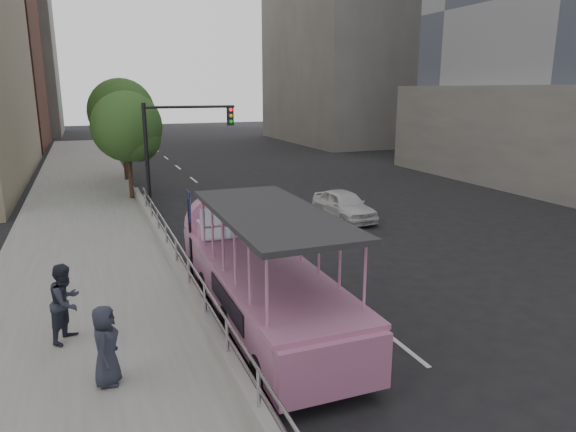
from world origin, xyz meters
name	(u,v)px	position (x,y,z in m)	size (l,w,h in m)	color
ground	(324,317)	(0.00, 0.00, 0.00)	(160.00, 160.00, 0.00)	black
sidewalk	(85,235)	(-5.75, 10.00, 0.15)	(5.50, 80.00, 0.30)	#979792
kerb_wall	(190,289)	(-3.12, 2.00, 0.48)	(0.24, 30.00, 0.36)	#A3A39E
guardrail	(188,266)	(-3.12, 2.00, 1.14)	(0.07, 22.00, 0.71)	silver
duck_boat	(255,273)	(-1.60, 0.89, 1.14)	(2.38, 9.26, 3.07)	black
car	(344,205)	(5.28, 9.05, 0.67)	(1.58, 3.93, 1.34)	silver
pedestrian_mid	(66,302)	(-6.12, 0.48, 1.19)	(0.87, 0.68, 1.78)	#282D3B
pedestrian_far	(106,345)	(-5.39, -1.72, 1.09)	(0.77, 0.50, 1.58)	#282D3B
parking_sign	(190,225)	(-2.70, 3.85, 1.78)	(0.09, 0.64, 2.85)	black
traffic_signal	(173,141)	(-1.70, 12.50, 3.50)	(4.20, 0.32, 5.20)	black
street_tree_near	(129,129)	(-3.30, 15.93, 3.82)	(3.52, 3.52, 5.72)	#322317
street_tree_far	(123,114)	(-3.10, 21.93, 4.31)	(3.97, 3.97, 6.45)	#322317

